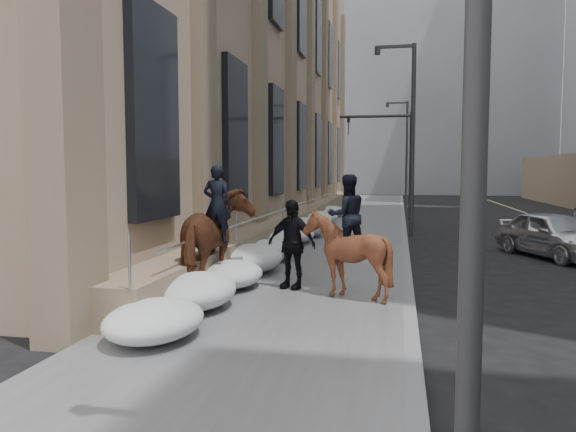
{
  "coord_description": "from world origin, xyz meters",
  "views": [
    {
      "loc": [
        2.38,
        -10.15,
        2.8
      ],
      "look_at": [
        -0.21,
        2.93,
        1.7
      ],
      "focal_mm": 35.0,
      "sensor_mm": 36.0,
      "label": 1
    }
  ],
  "objects_px": {
    "mounted_horse_right": "(346,247)",
    "pedestrian": "(291,244)",
    "car_silver": "(553,234)",
    "mounted_horse_left": "(217,238)"
  },
  "relations": [
    {
      "from": "mounted_horse_right",
      "to": "pedestrian",
      "type": "xyz_separation_m",
      "value": [
        -1.3,
        0.66,
        -0.05
      ]
    },
    {
      "from": "mounted_horse_right",
      "to": "car_silver",
      "type": "relative_size",
      "value": 0.59
    },
    {
      "from": "mounted_horse_left",
      "to": "pedestrian",
      "type": "bearing_deg",
      "value": -159.23
    },
    {
      "from": "pedestrian",
      "to": "mounted_horse_left",
      "type": "bearing_deg",
      "value": -138.86
    },
    {
      "from": "mounted_horse_left",
      "to": "car_silver",
      "type": "xyz_separation_m",
      "value": [
        8.75,
        7.4,
        -0.56
      ]
    },
    {
      "from": "pedestrian",
      "to": "car_silver",
      "type": "distance_m",
      "value": 9.88
    },
    {
      "from": "mounted_horse_right",
      "to": "car_silver",
      "type": "height_order",
      "value": "mounted_horse_right"
    },
    {
      "from": "mounted_horse_left",
      "to": "car_silver",
      "type": "relative_size",
      "value": 0.64
    },
    {
      "from": "pedestrian",
      "to": "car_silver",
      "type": "height_order",
      "value": "pedestrian"
    },
    {
      "from": "mounted_horse_left",
      "to": "car_silver",
      "type": "bearing_deg",
      "value": -142.67
    }
  ]
}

